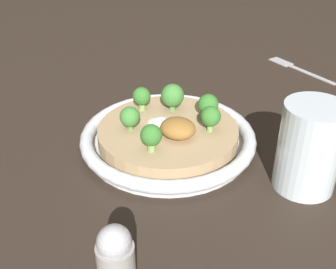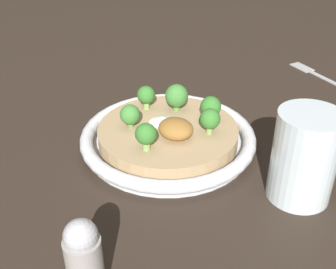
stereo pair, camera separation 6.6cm
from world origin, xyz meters
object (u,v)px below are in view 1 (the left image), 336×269
Objects in this scene: broccoli_front_left at (130,117)px; fork_utensil at (295,67)px; broccoli_back_right at (208,105)px; pepper_shaker at (116,265)px; broccoli_back at (173,96)px; broccoli_right at (211,117)px; drinking_glass at (309,148)px; broccoli_back_left at (142,97)px; risotto_bowl at (168,137)px; broccoli_front at (151,136)px.

fork_utensil is at bearing 76.20° from broccoli_front_left.
broccoli_back_right is 0.33m from pepper_shaker.
broccoli_back is at bearing 113.02° from pepper_shaker.
broccoli_right is at bearing 99.83° from pepper_shaker.
broccoli_front_left reaches higher than fork_utensil.
broccoli_back_left is at bearing 178.73° from drinking_glass.
broccoli_back is 0.27× the size of fork_utensil.
risotto_bowl is at bearing -174.82° from drinking_glass.
broccoli_front is 0.33× the size of drinking_glass.
drinking_glass is 0.43m from fork_utensil.
broccoli_front_left is 0.40× the size of pepper_shaker.
drinking_glass is 0.30m from pepper_shaker.
drinking_glass reaches higher than broccoli_back_left.
broccoli_front_left is 0.13m from broccoli_back_right.
broccoli_right is 0.29m from pepper_shaker.
broccoli_front_left is at bearing 99.20° from fork_utensil.
broccoli_back_right is at bearing 166.21° from drinking_glass.
broccoli_back_right is 0.98× the size of broccoli_right.
broccoli_back_right is at bearing 19.35° from broccoli_back_left.
broccoli_back_right and broccoli_right have the same top height.
broccoli_back_right is 0.87× the size of broccoli_back.
broccoli_back_left is 0.34m from pepper_shaker.
pepper_shaker is at bearing 116.52° from fork_utensil.
fork_utensil is at bearing 83.95° from broccoli_front.
broccoli_front is at bearing 106.95° from fork_utensil.
broccoli_back_left is 0.24× the size of fork_utensil.
broccoli_front_left is 0.07m from broccoli_back_left.
pepper_shaker is at bearing -55.77° from broccoli_front_left.
drinking_glass reaches higher than risotto_bowl.
broccoli_front is (0.06, -0.03, 0.00)m from broccoli_front_left.
broccoli_back is (-0.06, -0.01, 0.00)m from broccoli_back_right.
broccoli_front reaches higher than fork_utensil.
risotto_bowl is 6.74× the size of broccoli_right.
broccoli_back_right is at bearing 50.14° from broccoli_front_left.
pepper_shaker is at bearing -66.98° from broccoli_back.
broccoli_right is at bearing 111.85° from fork_utensil.
pepper_shaker reaches higher than broccoli_back.
pepper_shaker is at bearing -64.39° from broccoli_front.
broccoli_back_left is (-0.02, 0.06, 0.00)m from broccoli_front_left.
fork_utensil is (0.09, 0.37, -0.06)m from broccoli_back.
fork_utensil is at bearing 85.09° from broccoli_back_right.
drinking_glass is at bearing 132.48° from fork_utensil.
risotto_bowl is 0.29m from pepper_shaker.
broccoli_right is at bearing -17.31° from broccoli_back.
broccoli_back_right is at bearing 122.86° from broccoli_right.
broccoli_front is 0.43× the size of pepper_shaker.
pepper_shaker is (0.07, -0.32, -0.01)m from broccoli_back_right.
broccoli_right is at bearing 64.75° from broccoli_front.
broccoli_front is 1.04× the size of broccoli_back_left.
drinking_glass is 1.30× the size of pepper_shaker.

